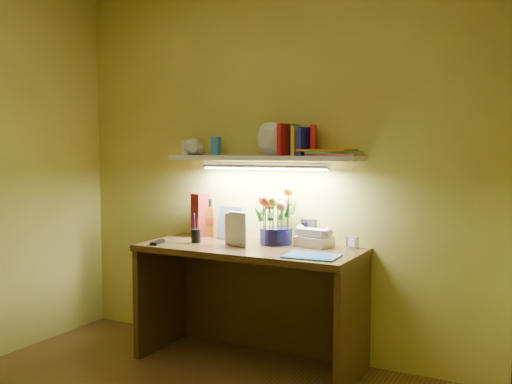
% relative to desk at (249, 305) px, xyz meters
% --- Properties ---
extents(desk, '(1.40, 0.60, 0.75)m').
position_rel_desk_xyz_m(desk, '(0.00, 0.00, 0.00)').
color(desk, '#38250F').
rests_on(desk, ground).
extents(flower_bouquet, '(0.25, 0.25, 0.37)m').
position_rel_desk_xyz_m(flower_bouquet, '(0.11, 0.16, 0.56)').
color(flower_bouquet, '#100F3E').
rests_on(flower_bouquet, desk).
extents(telephone, '(0.24, 0.19, 0.13)m').
position_rel_desk_xyz_m(telephone, '(0.36, 0.18, 0.44)').
color(telephone, beige).
rests_on(telephone, desk).
extents(desk_clock, '(0.08, 0.05, 0.07)m').
position_rel_desk_xyz_m(desk_clock, '(0.59, 0.24, 0.41)').
color(desk_clock, silver).
rests_on(desk_clock, desk).
extents(whisky_bottle, '(0.09, 0.09, 0.26)m').
position_rel_desk_xyz_m(whisky_bottle, '(-0.44, 0.23, 0.51)').
color(whisky_bottle, '#A95317').
rests_on(whisky_bottle, desk).
extents(whisky_box, '(0.13, 0.13, 0.30)m').
position_rel_desk_xyz_m(whisky_box, '(-0.50, 0.20, 0.52)').
color(whisky_box, '#621610').
rests_on(whisky_box, desk).
extents(pen_cup, '(0.06, 0.06, 0.15)m').
position_rel_desk_xyz_m(pen_cup, '(-0.37, -0.04, 0.45)').
color(pen_cup, black).
rests_on(pen_cup, desk).
extents(art_card, '(0.23, 0.11, 0.22)m').
position_rel_desk_xyz_m(art_card, '(-0.23, 0.18, 0.49)').
color(art_card, white).
rests_on(art_card, desk).
extents(tv_remote, '(0.09, 0.16, 0.02)m').
position_rel_desk_xyz_m(tv_remote, '(-0.57, -0.18, 0.38)').
color(tv_remote, black).
rests_on(tv_remote, desk).
extents(blue_folder, '(0.32, 0.24, 0.01)m').
position_rel_desk_xyz_m(blue_folder, '(0.48, -0.14, 0.38)').
color(blue_folder, '#317CCE').
rests_on(blue_folder, desk).
extents(desk_book_a, '(0.15, 0.05, 0.20)m').
position_rel_desk_xyz_m(desk_book_a, '(-0.18, 0.01, 0.48)').
color(desk_book_a, beige).
rests_on(desk_book_a, desk).
extents(desk_book_b, '(0.15, 0.07, 0.22)m').
position_rel_desk_xyz_m(desk_book_b, '(-0.15, 0.00, 0.48)').
color(desk_book_b, silver).
rests_on(desk_book_b, desk).
extents(wall_shelf, '(1.30, 0.33, 0.23)m').
position_rel_desk_xyz_m(wall_shelf, '(0.04, 0.18, 0.96)').
color(wall_shelf, silver).
rests_on(wall_shelf, ground).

